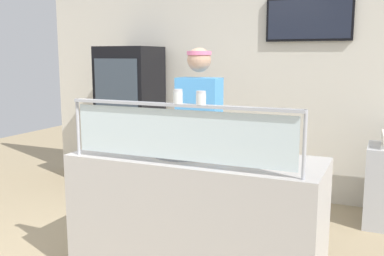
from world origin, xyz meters
The scene contains 10 objects.
ground_plane centered at (0.94, 1.00, 0.00)m, with size 12.00×12.00×0.00m, color tan.
shop_rear_unit centered at (0.94, 2.59, 1.36)m, with size 6.27×0.13×2.70m.
serving_counter centered at (0.94, 0.37, 0.47)m, with size 1.87×0.74×0.95m, color #BCB7B2.
sneeze_guard centered at (0.94, 0.06, 1.22)m, with size 1.70×0.06×0.43m.
pizza_tray centered at (0.82, 0.39, 0.97)m, with size 0.49×0.49×0.04m.
pizza_server centered at (0.82, 0.37, 0.99)m, with size 0.07×0.28×0.01m, color #ADAFB7.
parmesan_shaker centered at (0.94, 0.06, 1.42)m, with size 0.06×0.06×0.10m.
pepper_flake_shaker centered at (1.10, 0.06, 1.41)m, with size 0.06×0.06×0.09m.
worker_figure centered at (0.69, 0.99, 1.01)m, with size 0.41×0.50×1.76m.
drink_fridge centered at (-0.75, 2.15, 0.90)m, with size 0.69×0.63×1.80m.
Camera 1 is at (2.20, -2.56, 1.69)m, focal length 41.08 mm.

